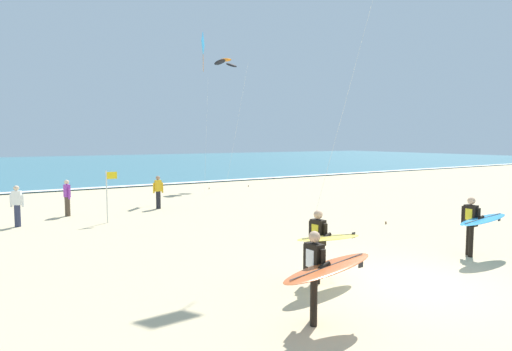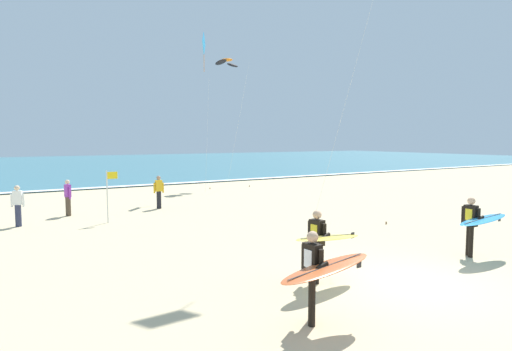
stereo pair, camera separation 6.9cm
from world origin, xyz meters
name	(u,v)px [view 2 (the right image)]	position (x,y,z in m)	size (l,w,h in m)	color
ground_plane	(408,283)	(0.00, 0.00, 0.00)	(160.00, 160.00, 0.00)	#D1BA8E
ocean_water	(69,165)	(0.00, 53.30, 0.04)	(160.00, 60.00, 0.08)	teal
shoreline_foam	(131,186)	(0.00, 23.60, 0.09)	(160.00, 0.86, 0.01)	white
surfer_lead	(319,270)	(-3.28, -0.67, 1.04)	(2.00, 0.97, 1.71)	black
surfer_trailing	(476,221)	(3.38, 0.45, 1.04)	(2.08, 0.94, 1.71)	black
surfer_third	(322,240)	(-1.74, 1.05, 1.04)	(2.12, 1.01, 1.71)	black
kite_diamond_cobalt_far	(204,48)	(2.85, 17.36, 8.75)	(1.72, 2.74, 9.69)	#2D99DB
kite_arc_amber_high	(227,63)	(6.27, 20.96, 8.77)	(2.26, 2.59, 9.06)	black
bystander_purple_top	(68,197)	(-5.45, 13.58, 0.81)	(0.26, 0.48, 1.59)	#4C3D2D
bystander_yellow_top	(159,192)	(-1.42, 13.43, 0.81)	(0.50, 0.22, 1.59)	black
bystander_white_top	(18,206)	(-7.41, 12.14, 0.81)	(0.47, 0.29, 1.59)	#2D334C
lifeguard_flag	(109,191)	(-4.26, 11.12, 1.27)	(0.45, 0.05, 2.10)	silver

